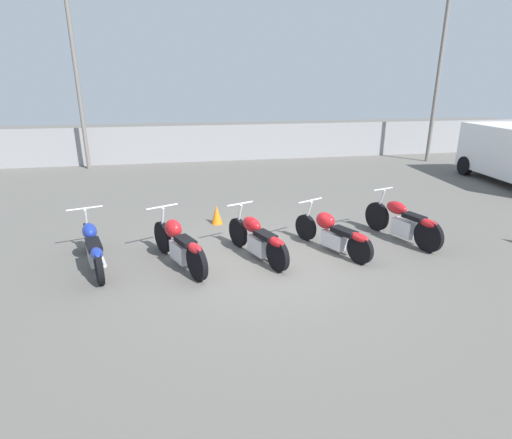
% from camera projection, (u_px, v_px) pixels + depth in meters
% --- Properties ---
extents(ground_plane, '(60.00, 60.00, 0.00)m').
position_uv_depth(ground_plane, '(263.00, 263.00, 7.76)').
color(ground_plane, '#5B5954').
extents(fence_back, '(40.00, 0.04, 1.58)m').
position_uv_depth(fence_back, '(211.00, 143.00, 17.65)').
color(fence_back, gray).
rests_on(fence_back, ground_plane).
extents(light_pole_left, '(0.70, 0.35, 7.74)m').
position_uv_depth(light_pole_left, '(442.00, 52.00, 16.46)').
color(light_pole_left, slate).
rests_on(light_pole_left, ground_plane).
extents(light_pole_right, '(0.70, 0.35, 7.36)m').
position_uv_depth(light_pole_right, '(74.00, 54.00, 14.95)').
color(light_pole_right, slate).
rests_on(light_pole_right, ground_plane).
extents(motorcycle_slot_0, '(0.89, 2.13, 0.99)m').
position_uv_depth(motorcycle_slot_0, '(93.00, 247.00, 7.44)').
color(motorcycle_slot_0, black).
rests_on(motorcycle_slot_0, ground_plane).
extents(motorcycle_slot_1, '(1.06, 2.02, 1.02)m').
position_uv_depth(motorcycle_slot_1, '(179.00, 244.00, 7.52)').
color(motorcycle_slot_1, black).
rests_on(motorcycle_slot_1, ground_plane).
extents(motorcycle_slot_2, '(0.94, 1.94, 0.98)m').
position_uv_depth(motorcycle_slot_2, '(258.00, 238.00, 7.85)').
color(motorcycle_slot_2, black).
rests_on(motorcycle_slot_2, ground_plane).
extents(motorcycle_slot_3, '(1.08, 1.96, 0.95)m').
position_uv_depth(motorcycle_slot_3, '(333.00, 233.00, 8.17)').
color(motorcycle_slot_3, black).
rests_on(motorcycle_slot_3, ground_plane).
extents(motorcycle_slot_4, '(0.82, 2.07, 1.04)m').
position_uv_depth(motorcycle_slot_4, '(403.00, 222.00, 8.73)').
color(motorcycle_slot_4, black).
rests_on(motorcycle_slot_4, ground_plane).
extents(traffic_cone_near, '(0.28, 0.28, 0.46)m').
position_uv_depth(traffic_cone_near, '(217.00, 215.00, 9.87)').
color(traffic_cone_near, orange).
rests_on(traffic_cone_near, ground_plane).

